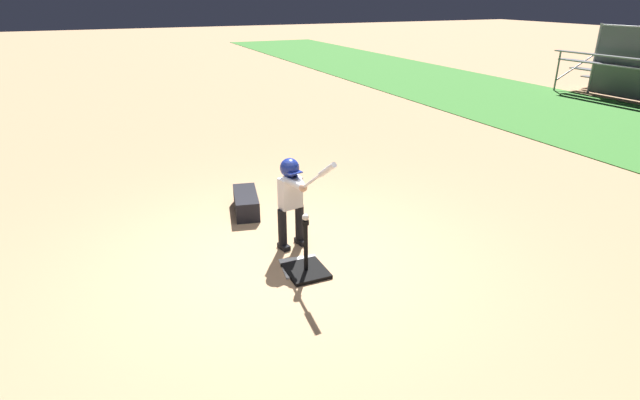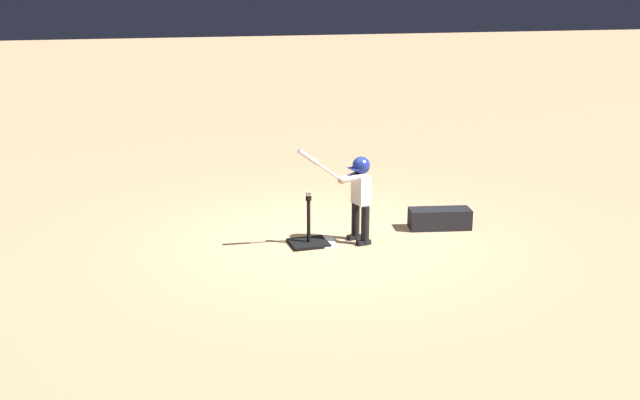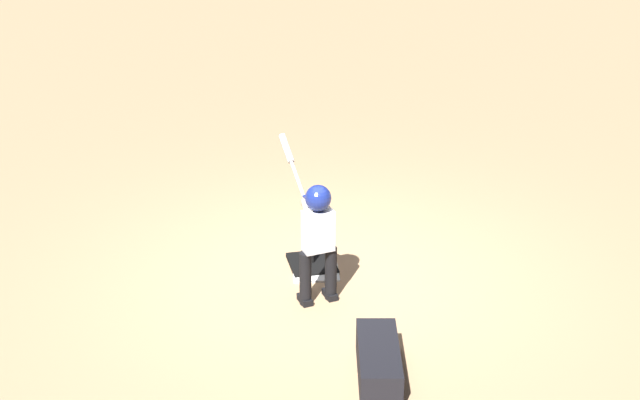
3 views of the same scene
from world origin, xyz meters
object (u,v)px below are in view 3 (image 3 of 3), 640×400
at_px(batting_tee, 312,259).
at_px(equipment_bag, 379,362).
at_px(baseball, 312,202).
at_px(batter_child, 316,227).

distance_m(batting_tee, equipment_bag, 1.93).
relative_size(batting_tee, equipment_bag, 0.77).
bearing_deg(batting_tee, baseball, 26.57).
relative_size(batting_tee, batter_child, 0.49).
xyz_separation_m(batting_tee, batter_child, (-0.64, 0.09, 0.65)).
distance_m(batter_child, equipment_bag, 1.43).
height_order(baseball, equipment_bag, baseball).
height_order(batter_child, equipment_bag, batter_child).
height_order(batting_tee, equipment_bag, batting_tee).
bearing_deg(batter_child, baseball, -8.34).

